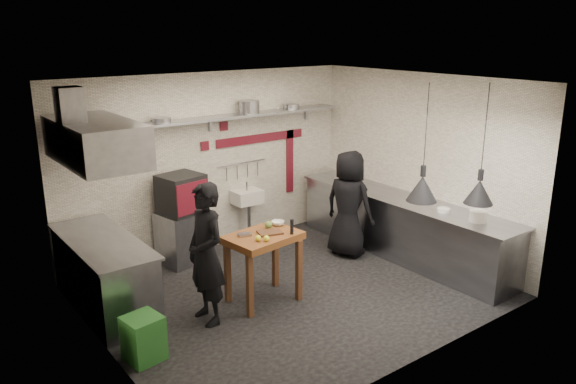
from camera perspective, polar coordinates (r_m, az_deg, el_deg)
floor at (r=7.71m, az=0.39°, el=-10.08°), size 5.00×5.00×0.00m
ceiling at (r=6.93m, az=0.43°, el=11.12°), size 5.00×5.00×0.00m
wall_back at (r=8.90m, az=-7.87°, el=2.99°), size 5.00×0.04×2.80m
wall_front at (r=5.76m, az=13.28°, el=-4.75°), size 5.00×0.04×2.80m
wall_left at (r=6.08m, az=-18.67°, el=-4.06°), size 0.04×4.20×2.80m
wall_right at (r=8.89m, az=13.30°, el=2.70°), size 0.04×4.20×2.80m
red_band_horiz at (r=9.31m, az=-2.77°, el=5.49°), size 1.70×0.02×0.14m
red_band_vert at (r=9.76m, az=0.18°, el=3.12°), size 0.14×0.02×1.10m
red_tile_a at (r=8.89m, az=-6.53°, el=6.65°), size 0.14×0.02×0.14m
red_tile_b at (r=8.77m, az=-8.45°, el=4.65°), size 0.14×0.02×0.14m
back_shelf at (r=8.61m, az=-7.46°, el=7.44°), size 4.60×0.34×0.04m
shelf_bracket_left at (r=8.01m, az=-19.88°, el=5.23°), size 0.04×0.06×0.24m
shelf_bracket_mid at (r=8.75m, az=-7.93°, el=6.91°), size 0.04×0.06×0.24m
shelf_bracket_right at (r=9.81m, az=1.86°, el=8.06°), size 0.04×0.06×0.24m
pan_far_left at (r=7.98m, az=-16.68°, el=6.68°), size 0.27×0.27×0.09m
pan_mid_left at (r=8.21m, az=-12.70°, el=7.15°), size 0.27×0.27×0.07m
stock_pot at (r=8.91m, az=-3.96°, el=8.63°), size 0.34×0.34×0.20m
pan_right at (r=9.40m, az=0.36°, el=8.70°), size 0.32×0.32×0.08m
oven_stand at (r=8.63m, az=-10.78°, el=-4.53°), size 0.71×0.66×0.80m
combi_oven at (r=8.37m, az=-10.79°, el=-0.19°), size 0.67×0.64×0.58m
oven_door at (r=8.16m, az=-9.72°, el=-0.58°), size 0.54×0.13×0.46m
oven_glass at (r=8.16m, az=-9.79°, el=-0.56°), size 0.39×0.09×0.34m
hand_sink at (r=9.18m, az=-4.18°, el=-0.48°), size 0.46×0.34×0.22m
sink_tap at (r=9.13m, az=-4.21°, el=0.60°), size 0.03×0.03×0.14m
sink_drain at (r=9.29m, az=-3.99°, el=-3.14°), size 0.06×0.06×0.66m
utensil_rail at (r=9.16m, az=-4.73°, el=2.96°), size 0.90×0.02×0.02m
counter_right at (r=8.90m, az=11.46°, el=-3.56°), size 0.70×3.80×0.90m
counter_right_top at (r=8.76m, az=11.63°, el=-0.70°), size 0.76×3.90×0.03m
plate_stack at (r=7.94m, az=18.77°, el=-2.34°), size 0.28×0.28×0.15m
small_bowl_right at (r=8.24m, az=15.52°, el=-1.77°), size 0.21×0.21×0.05m
counter_left at (r=7.46m, az=-18.11°, el=-8.07°), size 0.70×1.90×0.90m
counter_left_top at (r=7.29m, az=-18.44°, el=-4.73°), size 0.76×2.00×0.03m
extractor_hood at (r=6.97m, az=-18.95°, el=4.87°), size 0.78×1.60×0.50m
hood_duct at (r=6.84m, az=-21.26°, el=7.85°), size 0.28×0.28×0.50m
green_bin at (r=6.37m, az=-14.48°, el=-14.18°), size 0.42×0.42×0.50m
prep_table at (r=7.30m, az=-2.53°, el=-7.70°), size 0.99×0.75×0.92m
cutting_board at (r=7.15m, az=-1.85°, el=-4.12°), size 0.35×0.29×0.02m
pepper_mill at (r=7.09m, az=0.39°, el=-3.54°), size 0.06×0.06×0.20m
lemon_a at (r=6.89m, az=-3.06°, el=-4.70°), size 0.08×0.08×0.07m
lemon_b at (r=6.88m, az=-2.20°, el=-4.72°), size 0.09×0.09×0.07m
veg_ball at (r=7.31m, az=-2.01°, el=-3.34°), size 0.13×0.13×0.10m
steel_tray at (r=7.08m, az=-4.46°, el=-4.34°), size 0.19×0.15×0.03m
bowl at (r=7.43m, az=-1.04°, el=-3.17°), size 0.22×0.22×0.06m
heat_lamp_near at (r=7.18m, az=13.77°, el=4.81°), size 0.39×0.39×1.49m
heat_lamp_far at (r=7.41m, az=19.27°, el=4.55°), size 0.41×0.41×1.53m
chef_left at (r=6.73m, az=-8.33°, el=-6.26°), size 0.42×0.64×1.73m
chef_right at (r=8.67m, az=6.18°, el=-1.20°), size 0.72×0.92×1.66m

